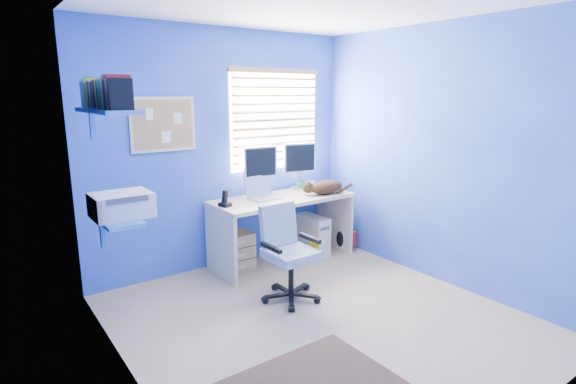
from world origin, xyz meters
TOP-DOWN VIEW (x-y plane):
  - floor at (0.00, 0.00)m, footprint 3.00×3.20m
  - wall_back at (0.00, 1.60)m, footprint 3.00×0.01m
  - wall_front at (0.00, -1.60)m, footprint 3.00×0.01m
  - wall_left at (-1.50, 0.00)m, footprint 0.01×3.20m
  - wall_right at (1.50, 0.00)m, footprint 0.01×3.20m
  - desk at (0.51, 1.26)m, footprint 1.56×0.65m
  - laptop at (0.31, 1.29)m, footprint 0.35×0.28m
  - monitor_left at (0.36, 1.46)m, footprint 0.41×0.14m
  - monitor_right at (0.91, 1.48)m, footprint 0.42×0.20m
  - phone at (-0.19, 1.24)m, footprint 0.12×0.13m
  - mug at (0.90, 1.43)m, footprint 0.10×0.09m
  - cd_spindle at (1.09, 1.50)m, footprint 0.13×0.13m
  - cat at (1.00, 1.09)m, footprint 0.47×0.31m
  - tower_pc at (0.94, 1.26)m, footprint 0.21×0.45m
  - drawer_boxes at (-0.02, 1.37)m, footprint 0.35×0.28m
  - yellow_book at (0.80, 1.06)m, footprint 0.03×0.17m
  - backpack at (1.35, 1.12)m, footprint 0.30×0.26m
  - office_chair at (0.03, 0.48)m, footprint 0.50×0.50m
  - window_blinds at (0.65, 1.57)m, footprint 1.15×0.05m
  - corkboard at (-0.65, 1.58)m, footprint 0.64×0.02m
  - wall_shelves at (-1.35, 0.75)m, footprint 0.42×0.90m

SIDE VIEW (x-z plane):
  - floor at x=0.00m, z-range 0.00..0.00m
  - yellow_book at x=0.80m, z-range 0.00..0.24m
  - backpack at x=1.35m, z-range 0.00..0.30m
  - drawer_boxes at x=-0.02m, z-range 0.00..0.41m
  - tower_pc at x=0.94m, z-range 0.00..0.45m
  - office_chair at x=0.03m, z-range -0.11..0.75m
  - desk at x=0.51m, z-range 0.00..0.74m
  - cd_spindle at x=1.09m, z-range 0.74..0.81m
  - mug at x=0.90m, z-range 0.74..0.84m
  - cat at x=1.00m, z-range 0.74..0.89m
  - phone at x=-0.19m, z-range 0.74..0.91m
  - laptop at x=0.31m, z-range 0.74..0.96m
  - monitor_left at x=0.36m, z-range 0.74..1.28m
  - monitor_right at x=0.91m, z-range 0.74..1.28m
  - wall_back at x=0.00m, z-range 0.00..2.50m
  - wall_front at x=0.00m, z-range 0.00..2.50m
  - wall_left at x=-1.50m, z-range 0.00..2.50m
  - wall_right at x=1.50m, z-range 0.00..2.50m
  - wall_shelves at x=-1.35m, z-range 0.91..1.96m
  - corkboard at x=-0.65m, z-range 1.29..1.81m
  - window_blinds at x=0.65m, z-range 1.00..2.10m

